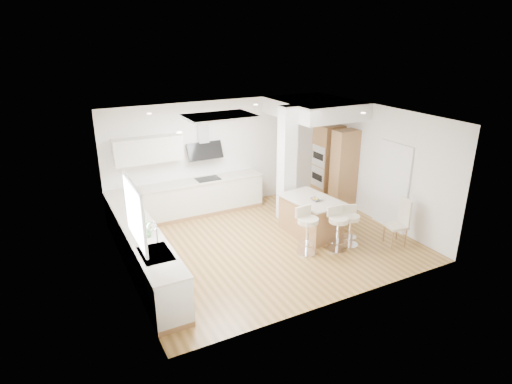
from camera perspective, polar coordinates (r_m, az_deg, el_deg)
ground at (r=9.55m, az=1.49°, el=-6.73°), size 6.00×6.00×0.00m
ceiling at (r=9.55m, az=1.49°, el=-6.73°), size 6.00×5.00×0.02m
wall_back at (r=11.14m, az=-4.71°, el=5.00°), size 6.00×0.04×2.80m
wall_left at (r=8.06m, az=-17.43°, el=-2.12°), size 0.04×5.00×2.80m
wall_right at (r=10.71m, az=15.77°, el=3.64°), size 0.04×5.00×2.80m
skylight at (r=8.82m, az=-4.84°, el=10.00°), size 4.10×2.10×0.06m
window_left at (r=7.14m, az=-15.93°, el=-2.39°), size 0.06×1.28×1.07m
doorway_right at (r=10.41m, az=17.67°, el=0.63°), size 0.05×1.00×2.10m
counter_left at (r=8.71m, az=-15.12°, el=-6.98°), size 0.63×4.50×1.35m
counter_back at (r=10.80m, az=-8.48°, el=0.41°), size 3.62×0.63×2.50m
pillar at (r=10.28m, az=4.12°, el=3.68°), size 0.35×0.35×2.80m
soffit at (r=10.94m, az=7.82°, el=11.04°), size 1.78×2.20×0.40m
oven_column at (r=11.49m, az=10.30°, el=3.41°), size 0.63×1.21×2.10m
peninsula at (r=9.89m, az=7.33°, el=-3.15°), size 1.08×1.50×0.92m
bar_stool_a at (r=8.96m, az=6.81°, el=-4.77°), size 0.50×0.50×1.01m
bar_stool_b at (r=9.18m, az=10.82°, el=-4.56°), size 0.44×0.44×0.95m
bar_stool_c at (r=9.45m, az=12.41°, el=-4.15°), size 0.51×0.51×0.90m
dining_chair at (r=9.78m, az=18.69°, el=-3.54°), size 0.48×0.48×1.06m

